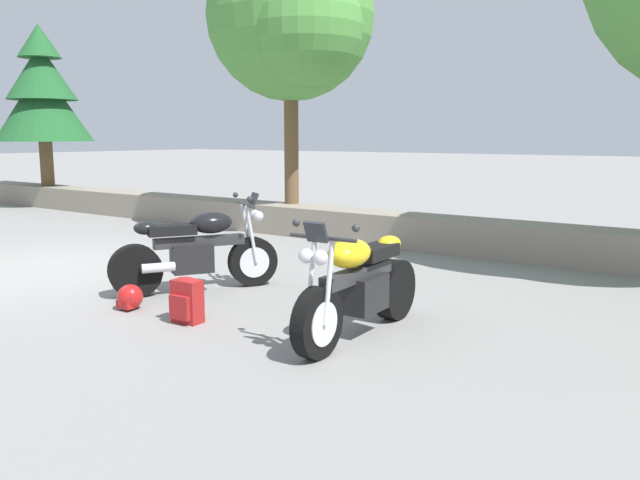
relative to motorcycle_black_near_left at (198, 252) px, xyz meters
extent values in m
plane|color=gray|center=(-2.81, -0.44, -0.49)|extent=(120.00, 120.00, 0.00)
cube|color=gray|center=(-2.81, 4.36, -0.21)|extent=(36.00, 0.80, 0.55)
cylinder|color=black|center=(0.35, 0.60, -0.18)|extent=(0.43, 0.61, 0.62)
cylinder|color=black|center=(-0.38, -0.64, -0.18)|extent=(0.47, 0.63, 0.62)
cylinder|color=silver|center=(0.35, 0.60, -0.18)|extent=(0.33, 0.41, 0.38)
cube|color=black|center=(-0.04, -0.06, -0.08)|extent=(0.52, 0.58, 0.34)
cube|color=#2D2D30|center=(0.01, 0.02, 0.12)|extent=(0.68, 1.02, 0.12)
ellipsoid|color=black|center=(0.09, 0.15, 0.34)|extent=(0.56, 0.62, 0.26)
cube|color=black|center=(-0.16, -0.26, 0.28)|extent=(0.51, 0.61, 0.12)
ellipsoid|color=black|center=(-0.31, -0.52, 0.32)|extent=(0.33, 0.35, 0.16)
cylinder|color=#2D2D30|center=(0.31, 0.53, 0.54)|extent=(0.59, 0.37, 0.04)
sphere|color=silver|center=(0.32, 0.69, 0.40)|extent=(0.13, 0.13, 0.13)
sphere|color=silver|center=(0.44, 0.62, 0.40)|extent=(0.13, 0.13, 0.13)
cube|color=#26282D|center=(0.36, 0.62, 0.60)|extent=(0.22, 0.18, 0.18)
cylinder|color=silver|center=(-0.12, -0.52, -0.13)|extent=(0.29, 0.38, 0.11)
cylinder|color=silver|center=(0.25, 0.61, 0.18)|extent=(0.12, 0.16, 0.73)
cylinder|color=silver|center=(0.41, 0.52, 0.18)|extent=(0.12, 0.16, 0.73)
sphere|color=#2D2D30|center=(0.03, 0.65, 0.64)|extent=(0.07, 0.07, 0.07)
sphere|color=#2D2D30|center=(0.55, 0.34, 0.64)|extent=(0.07, 0.07, 0.07)
cylinder|color=black|center=(2.60, -1.11, -0.18)|extent=(0.17, 0.63, 0.62)
cylinder|color=black|center=(2.54, 0.33, -0.18)|extent=(0.21, 0.63, 0.62)
cylinder|color=silver|center=(2.60, -1.11, -0.18)|extent=(0.18, 0.39, 0.38)
cube|color=black|center=(2.57, -0.34, -0.08)|extent=(0.34, 0.49, 0.34)
cube|color=#2D2D30|center=(2.57, -0.44, 0.12)|extent=(0.19, 1.10, 0.12)
ellipsoid|color=yellow|center=(2.58, -0.59, 0.34)|extent=(0.36, 0.53, 0.26)
cube|color=black|center=(2.56, -0.11, 0.28)|extent=(0.28, 0.57, 0.12)
ellipsoid|color=yellow|center=(2.55, 0.19, 0.32)|extent=(0.23, 0.29, 0.16)
cylinder|color=#2D2D30|center=(2.60, -1.03, 0.54)|extent=(0.66, 0.06, 0.04)
sphere|color=silver|center=(2.67, -1.16, 0.40)|extent=(0.13, 0.13, 0.13)
sphere|color=silver|center=(2.53, -1.17, 0.40)|extent=(0.13, 0.13, 0.13)
cube|color=#26282D|center=(2.60, -1.13, 0.60)|extent=(0.20, 0.10, 0.18)
cylinder|color=silver|center=(2.39, 0.09, -0.13)|extent=(0.13, 0.38, 0.11)
cylinder|color=silver|center=(2.69, -1.06, 0.18)|extent=(0.05, 0.17, 0.73)
cylinder|color=silver|center=(2.51, -1.07, 0.18)|extent=(0.05, 0.17, 0.73)
sphere|color=#2D2D30|center=(2.90, -0.97, 0.64)|extent=(0.07, 0.07, 0.07)
sphere|color=#2D2D30|center=(2.30, -1.00, 0.64)|extent=(0.07, 0.07, 0.07)
cube|color=#A31E1E|center=(0.91, -1.02, -0.27)|extent=(0.31, 0.20, 0.44)
cube|color=#A31E1E|center=(0.92, -1.13, -0.31)|extent=(0.24, 0.07, 0.24)
ellipsoid|color=#A31E1E|center=(0.91, -1.02, -0.06)|extent=(0.30, 0.19, 0.08)
cube|color=#591010|center=(0.98, -0.91, -0.25)|extent=(0.05, 0.03, 0.37)
cube|color=#591010|center=(0.82, -0.92, -0.25)|extent=(0.05, 0.03, 0.37)
sphere|color=#B21919|center=(0.03, -1.05, -0.35)|extent=(0.28, 0.28, 0.28)
ellipsoid|color=black|center=(0.03, -1.12, -0.34)|extent=(0.23, 0.06, 0.12)
cube|color=#B21919|center=(0.03, -1.12, -0.42)|extent=(0.20, 0.08, 0.08)
cylinder|color=brown|center=(-10.33, 4.37, 0.85)|extent=(0.34, 0.34, 1.57)
cone|color=#1E5628|center=(-10.33, 4.37, 2.22)|extent=(2.49, 2.49, 1.95)
cone|color=#1E5628|center=(-10.33, 4.37, 3.02)|extent=(1.79, 1.79, 1.41)
cone|color=#1E5628|center=(-10.33, 4.37, 3.83)|extent=(1.09, 1.09, 0.86)
cylinder|color=brown|center=(-2.20, 4.62, 1.25)|extent=(0.28, 0.28, 2.37)
sphere|color=#4C8E3D|center=(-2.20, 4.62, 3.63)|extent=(3.18, 3.18, 3.18)
sphere|color=#4C8E3D|center=(-1.48, 4.14, 3.31)|extent=(2.07, 2.07, 2.07)
camera|label=1|loc=(5.71, -5.37, 1.39)|focal=36.21mm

